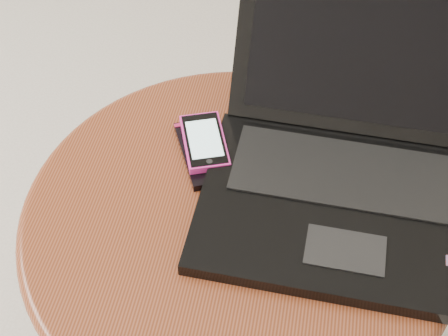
# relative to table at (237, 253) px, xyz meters

# --- Properties ---
(table) EXTENTS (0.56, 0.56, 0.44)m
(table) POSITION_rel_table_xyz_m (0.00, 0.00, 0.00)
(table) COLOR #5F3311
(table) RESTS_ON ground
(laptop) EXTENTS (0.38, 0.38, 0.22)m
(laptop) POSITION_rel_table_xyz_m (0.14, 0.07, 0.14)
(laptop) COLOR black
(laptop) RESTS_ON table
(phone_black) EXTENTS (0.11, 0.14, 0.01)m
(phone_black) POSITION_rel_table_xyz_m (-0.06, 0.09, 0.10)
(phone_black) COLOR black
(phone_black) RESTS_ON table
(phone_pink) EXTENTS (0.09, 0.11, 0.01)m
(phone_pink) POSITION_rel_table_xyz_m (-0.06, 0.10, 0.11)
(phone_pink) COLOR #FF32AC
(phone_pink) RESTS_ON phone_black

